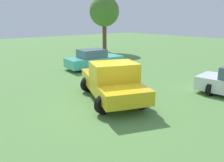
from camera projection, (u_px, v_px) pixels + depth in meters
ground_plane at (113, 105)px, 9.95m from camera, size 80.00×80.00×0.00m
pickup_truck at (113, 81)px, 10.34m from camera, size 3.65×5.13×1.82m
sedan_far at (94, 60)px, 17.34m from camera, size 4.51×2.19×1.47m
tree_back_right at (104, 12)px, 25.66m from camera, size 3.40×3.40×6.24m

